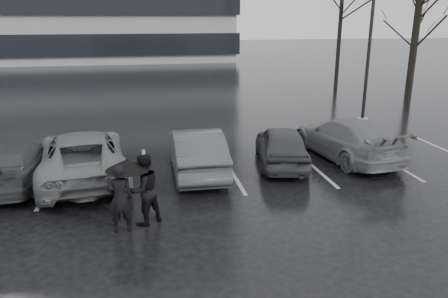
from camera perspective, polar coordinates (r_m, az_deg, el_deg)
name	(u,v)px	position (r m, az deg, el deg)	size (l,w,h in m)	color
ground	(225,197)	(12.27, 0.15, -6.31)	(160.00, 160.00, 0.00)	black
car_main	(282,145)	(14.88, 7.52, 0.51)	(1.58, 3.92, 1.34)	black
car_west_a	(196,151)	(13.98, -3.62, -0.22)	(1.53, 4.40, 1.45)	#2A2A2C
car_west_b	(83,155)	(14.11, -17.97, -0.77)	(2.49, 5.41, 1.50)	#4E4F51
car_west_c	(14,163)	(14.45, -25.77, -1.69)	(1.80, 4.44, 1.29)	black
car_east	(346,138)	(16.00, 15.67, 1.37)	(2.00, 4.92, 1.43)	#4E4F51
pedestrian_left	(120,199)	(10.40, -13.45, -6.31)	(0.60, 0.39, 1.65)	black
pedestrian_right	(144,189)	(10.66, -10.44, -5.21)	(0.85, 0.67, 1.76)	black
umbrella	(127,165)	(10.34, -12.55, -2.00)	(1.01, 1.01, 1.72)	black
lamp_post	(370,36)	(21.36, 18.56, 13.76)	(0.47, 0.47, 8.64)	#9D9D9F
stall_stripes	(187,169)	(14.47, -4.83, -2.65)	(19.72, 5.00, 0.00)	#A9A8AB
tree_east	(417,33)	(25.37, 23.87, 13.70)	(0.26, 0.26, 8.00)	black
tree_ne	(413,39)	(30.10, 23.50, 13.09)	(0.26, 0.26, 7.00)	black
tree_north	(340,25)	(30.99, 14.93, 15.37)	(0.26, 0.26, 8.50)	black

